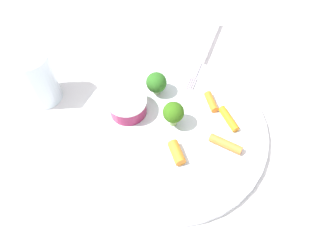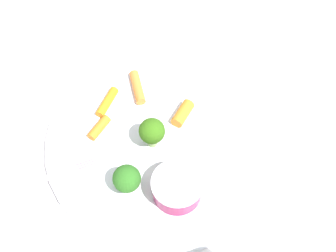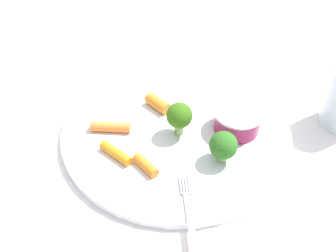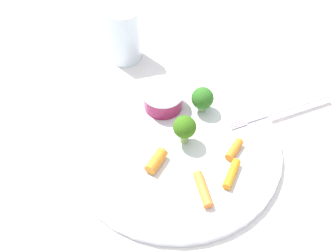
# 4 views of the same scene
# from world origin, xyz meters

# --- Properties ---
(ground_plane) EXTENTS (2.40, 2.40, 0.00)m
(ground_plane) POSITION_xyz_m (0.00, 0.00, 0.00)
(ground_plane) COLOR silver
(plate) EXTENTS (0.31, 0.31, 0.01)m
(plate) POSITION_xyz_m (0.00, 0.00, 0.01)
(plate) COLOR white
(plate) RESTS_ON ground_plane
(sauce_cup) EXTENTS (0.06, 0.06, 0.03)m
(sauce_cup) POSITION_xyz_m (-0.08, -0.03, 0.03)
(sauce_cup) COLOR #8D1D48
(sauce_cup) RESTS_ON plate
(broccoli_floret_0) EXTENTS (0.03, 0.03, 0.05)m
(broccoli_floret_0) POSITION_xyz_m (-0.01, 0.01, 0.04)
(broccoli_floret_0) COLOR #87AD61
(broccoli_floret_0) RESTS_ON plate
(broccoli_floret_1) EXTENTS (0.04, 0.04, 0.04)m
(broccoli_floret_1) POSITION_xyz_m (-0.08, 0.03, 0.04)
(broccoli_floret_1) COLOR #83A96D
(broccoli_floret_1) RESTS_ON plate
(carrot_stick_0) EXTENTS (0.04, 0.03, 0.02)m
(carrot_stick_0) POSITION_xyz_m (0.04, -0.02, 0.02)
(carrot_stick_0) COLOR orange
(carrot_stick_0) RESTS_ON plate
(carrot_stick_1) EXTENTS (0.04, 0.03, 0.01)m
(carrot_stick_1) POSITION_xyz_m (-0.00, 0.09, 0.02)
(carrot_stick_1) COLOR orange
(carrot_stick_1) RESTS_ON plate
(carrot_stick_2) EXTENTS (0.05, 0.03, 0.01)m
(carrot_stick_2) POSITION_xyz_m (0.08, 0.05, 0.02)
(carrot_stick_2) COLOR orange
(carrot_stick_2) RESTS_ON plate
(carrot_stick_3) EXTENTS (0.05, 0.02, 0.01)m
(carrot_stick_3) POSITION_xyz_m (0.04, 0.08, 0.02)
(carrot_stick_3) COLOR orange
(carrot_stick_3) RESTS_ON plate
(fork) EXTENTS (0.10, 0.16, 0.00)m
(fork) POSITION_xyz_m (-0.09, 0.15, 0.01)
(fork) COLOR #C2AEC1
(fork) RESTS_ON plate
(drinking_glass) EXTENTS (0.06, 0.06, 0.10)m
(drinking_glass) POSITION_xyz_m (-0.20, -0.12, 0.05)
(drinking_glass) COLOR silver
(drinking_glass) RESTS_ON ground_plane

